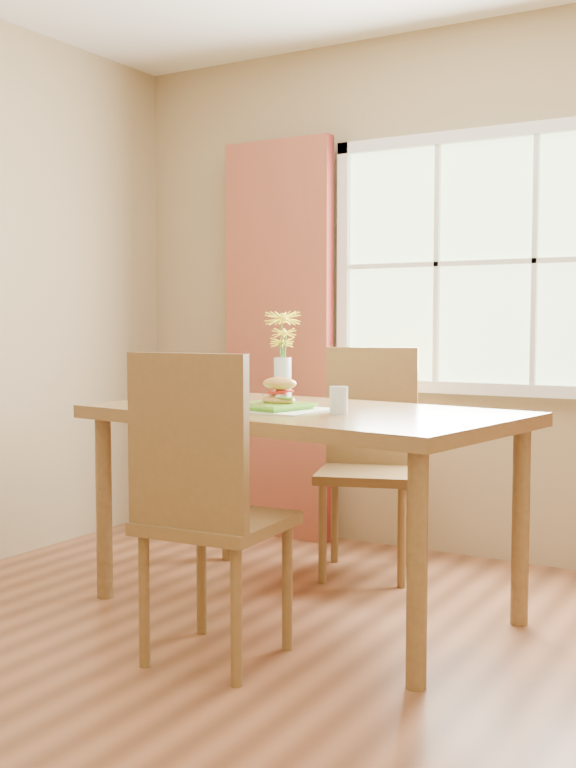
# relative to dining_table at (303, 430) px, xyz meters

# --- Properties ---
(room) EXTENTS (4.24, 3.84, 2.74)m
(room) POSITION_rel_dining_table_xyz_m (0.38, -0.70, 0.59)
(room) COLOR brown
(room) RESTS_ON ground
(window) EXTENTS (1.62, 0.06, 1.32)m
(window) POSITION_rel_dining_table_xyz_m (0.38, 1.17, 0.74)
(window) COLOR beige
(window) RESTS_ON room
(curtain_left) EXTENTS (0.65, 0.08, 2.20)m
(curtain_left) POSITION_rel_dining_table_xyz_m (-0.77, 1.08, 0.34)
(curtain_left) COLOR maroon
(curtain_left) RESTS_ON room
(dining_table) EXTENTS (1.86, 1.22, 0.85)m
(dining_table) POSITION_rel_dining_table_xyz_m (0.00, 0.00, 0.00)
(dining_table) COLOR brown
(dining_table) RESTS_ON room
(chair_near) EXTENTS (0.49, 0.49, 1.10)m
(chair_near) POSITION_rel_dining_table_xyz_m (0.01, -0.72, -0.16)
(chair_near) COLOR brown
(chair_near) RESTS_ON room
(chair_far) EXTENTS (0.57, 0.57, 1.08)m
(chair_far) POSITION_rel_dining_table_xyz_m (-0.03, 0.71, -0.17)
(chair_far) COLOR brown
(chair_far) RESTS_ON room
(placemat) EXTENTS (0.46, 0.34, 0.01)m
(placemat) POSITION_rel_dining_table_xyz_m (-0.09, -0.12, 0.09)
(placemat) COLOR beige
(placemat) RESTS_ON dining_table
(plate) EXTENTS (0.31, 0.31, 0.01)m
(plate) POSITION_rel_dining_table_xyz_m (-0.07, -0.12, 0.10)
(plate) COLOR #68C731
(plate) RESTS_ON placemat
(croissant_sandwich) EXTENTS (0.17, 0.12, 0.12)m
(croissant_sandwich) POSITION_rel_dining_table_xyz_m (-0.06, -0.09, 0.16)
(croissant_sandwich) COLOR gold
(croissant_sandwich) RESTS_ON plate
(water_glass) EXTENTS (0.07, 0.07, 0.11)m
(water_glass) POSITION_rel_dining_table_xyz_m (0.22, -0.11, 0.14)
(water_glass) COLOR silver
(water_glass) RESTS_ON dining_table
(flower_vase) EXTENTS (0.16, 0.16, 0.41)m
(flower_vase) POSITION_rel_dining_table_xyz_m (-0.25, 0.26, 0.33)
(flower_vase) COLOR silver
(flower_vase) RESTS_ON dining_table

